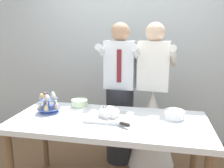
# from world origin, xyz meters

# --- Properties ---
(rear_wall) EXTENTS (5.20, 0.10, 2.90)m
(rear_wall) POSITION_xyz_m (0.00, 1.38, 1.45)
(rear_wall) COLOR silver
(rear_wall) RESTS_ON ground_plane
(dessert_table) EXTENTS (1.80, 0.80, 0.78)m
(dessert_table) POSITION_xyz_m (0.00, 0.00, 0.70)
(dessert_table) COLOR silver
(dessert_table) RESTS_ON ground_plane
(cupcake_stand) EXTENTS (0.23, 0.23, 0.21)m
(cupcake_stand) POSITION_xyz_m (-0.62, 0.07, 0.86)
(cupcake_stand) COLOR #4C66B2
(cupcake_stand) RESTS_ON dessert_table
(main_cake_tray) EXTENTS (0.42, 0.37, 0.12)m
(main_cake_tray) POSITION_xyz_m (0.00, 0.02, 0.82)
(main_cake_tray) COLOR silver
(main_cake_tray) RESTS_ON dessert_table
(plate_stack) EXTENTS (0.19, 0.19, 0.08)m
(plate_stack) POSITION_xyz_m (0.59, 0.15, 0.81)
(plate_stack) COLOR white
(plate_stack) RESTS_ON dessert_table
(round_cake) EXTENTS (0.24, 0.24, 0.08)m
(round_cake) POSITION_xyz_m (-0.37, 0.28, 0.81)
(round_cake) COLOR white
(round_cake) RESTS_ON dessert_table
(person_groom) EXTENTS (0.50, 0.52, 1.66)m
(person_groom) POSITION_xyz_m (-0.00, 0.63, 0.75)
(person_groom) COLOR #232328
(person_groom) RESTS_ON ground_plane
(person_bride) EXTENTS (0.56, 0.56, 1.66)m
(person_bride) POSITION_xyz_m (0.38, 0.64, 0.58)
(person_bride) COLOR white
(person_bride) RESTS_ON ground_plane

